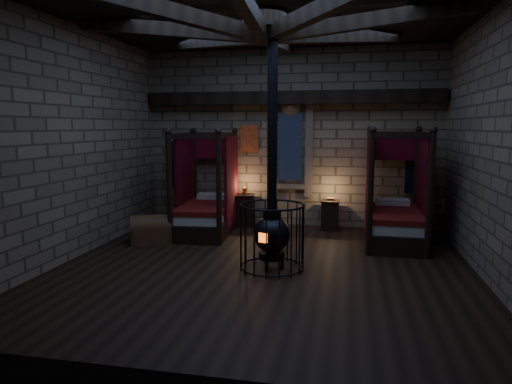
% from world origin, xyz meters
% --- Properties ---
extents(room, '(7.02, 7.02, 4.29)m').
position_xyz_m(room, '(-0.00, 0.09, 3.74)').
color(room, black).
rests_on(room, ground).
extents(bed_left, '(1.31, 2.23, 2.24)m').
position_xyz_m(bed_left, '(-1.75, 2.31, 0.55)').
color(bed_left, black).
rests_on(bed_left, ground).
extents(bed_right, '(1.21, 2.21, 2.28)m').
position_xyz_m(bed_right, '(2.33, 2.22, 0.56)').
color(bed_right, black).
rests_on(bed_right, ground).
extents(trunk_left, '(0.94, 0.80, 0.60)m').
position_xyz_m(trunk_left, '(-2.59, 1.17, 0.26)').
color(trunk_left, brown).
rests_on(trunk_left, ground).
extents(trunk_right, '(0.76, 0.50, 0.54)m').
position_xyz_m(trunk_right, '(2.41, 1.40, 0.24)').
color(trunk_right, brown).
rests_on(trunk_right, ground).
extents(nightstand_left, '(0.55, 0.53, 0.94)m').
position_xyz_m(nightstand_left, '(-1.05, 3.12, 0.40)').
color(nightstand_left, black).
rests_on(nightstand_left, ground).
extents(nightstand_right, '(0.43, 0.41, 0.75)m').
position_xyz_m(nightstand_right, '(0.99, 3.10, 0.35)').
color(nightstand_right, black).
rests_on(nightstand_right, ground).
extents(stove, '(1.09, 1.09, 4.05)m').
position_xyz_m(stove, '(0.15, -0.09, 0.65)').
color(stove, black).
rests_on(stove, ground).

